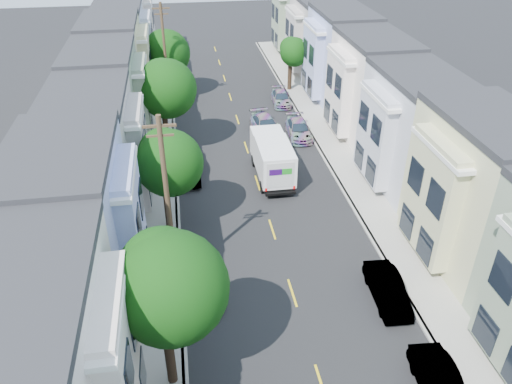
{
  "coord_description": "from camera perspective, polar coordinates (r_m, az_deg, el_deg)",
  "views": [
    {
      "loc": [
        -5.2,
        -19.85,
        19.26
      ],
      "look_at": [
        -0.87,
        7.26,
        2.2
      ],
      "focal_mm": 35.0,
      "sensor_mm": 36.0,
      "label": 1
    }
  ],
  "objects": [
    {
      "name": "curb_right",
      "position": [
        41.35,
        7.82,
        3.89
      ],
      "size": [
        0.3,
        70.0,
        0.15
      ],
      "primitive_type": "cube",
      "color": "gray",
      "rests_on": "ground"
    },
    {
      "name": "parked_right_d",
      "position": [
        51.67,
        2.87,
        10.67
      ],
      "size": [
        2.02,
        4.26,
        1.25
      ],
      "primitive_type": "imported",
      "rotation": [
        0.0,
        0.0,
        -0.07
      ],
      "color": "#0D1A39",
      "rests_on": "ground"
    },
    {
      "name": "parked_right_c",
      "position": [
        44.66,
        4.88,
        7.16
      ],
      "size": [
        2.16,
        4.68,
        1.38
      ],
      "primitive_type": "imported",
      "rotation": [
        0.0,
        0.0,
        -0.05
      ],
      "color": "black",
      "rests_on": "ground"
    },
    {
      "name": "parked_right_b",
      "position": [
        28.14,
        14.77,
        -10.73
      ],
      "size": [
        1.71,
        4.31,
        1.41
      ],
      "primitive_type": "imported",
      "rotation": [
        0.0,
        0.0,
        -0.05
      ],
      "color": "silver",
      "rests_on": "ground"
    },
    {
      "name": "centerline",
      "position": [
        40.16,
        -0.51,
        3.19
      ],
      "size": [
        0.12,
        70.0,
        0.01
      ],
      "primitive_type": "cube",
      "color": "gold",
      "rests_on": "ground"
    },
    {
      "name": "townhouse_row_right",
      "position": [
        43.05,
        14.36,
        4.22
      ],
      "size": [
        5.0,
        70.0,
        8.5
      ],
      "primitive_type": "cube",
      "color": "silver",
      "rests_on": "ground"
    },
    {
      "name": "parked_left_d",
      "position": [
        38.26,
        -7.48,
        2.55
      ],
      "size": [
        1.59,
        4.26,
        1.41
      ],
      "primitive_type": "imported",
      "rotation": [
        0.0,
        0.0,
        -0.02
      ],
      "color": "#400F12",
      "rests_on": "ground"
    },
    {
      "name": "utility_pole_far",
      "position": [
        49.9,
        -10.31,
        14.94
      ],
      "size": [
        1.6,
        0.26,
        10.0
      ],
      "color": "#42301E",
      "rests_on": "ground"
    },
    {
      "name": "curb_left",
      "position": [
        39.79,
        -9.17,
        2.59
      ],
      "size": [
        0.3,
        70.0,
        0.15
      ],
      "primitive_type": "cube",
      "color": "gray",
      "rests_on": "ground"
    },
    {
      "name": "tree_far_r",
      "position": [
        54.43,
        4.29,
        15.6
      ],
      "size": [
        3.04,
        3.04,
        5.68
      ],
      "color": "black",
      "rests_on": "ground"
    },
    {
      "name": "tree_c",
      "position": [
        30.84,
        -10.05,
        3.21
      ],
      "size": [
        4.19,
        4.19,
        6.85
      ],
      "color": "black",
      "rests_on": "ground"
    },
    {
      "name": "tree_d",
      "position": [
        40.56,
        -10.29,
        11.49
      ],
      "size": [
        4.7,
        4.7,
        7.86
      ],
      "color": "black",
      "rests_on": "ground"
    },
    {
      "name": "tree_b",
      "position": [
        20.36,
        -9.97,
        -10.8
      ],
      "size": [
        4.7,
        4.7,
        8.0
      ],
      "color": "black",
      "rests_on": "ground"
    },
    {
      "name": "lead_sedan",
      "position": [
        45.09,
        1.11,
        7.59
      ],
      "size": [
        2.56,
        5.09,
        1.47
      ],
      "primitive_type": "imported",
      "rotation": [
        0.0,
        0.0,
        0.1
      ],
      "color": "black",
      "rests_on": "ground"
    },
    {
      "name": "road_slab",
      "position": [
        40.16,
        -0.51,
        3.2
      ],
      "size": [
        12.0,
        70.0,
        0.02
      ],
      "primitive_type": "cube",
      "color": "black",
      "rests_on": "ground"
    },
    {
      "name": "townhouse_row_left",
      "position": [
        40.26,
        -16.41,
        1.86
      ],
      "size": [
        5.0,
        70.0,
        8.5
      ],
      "primitive_type": "cube",
      "color": "silver",
      "rests_on": "ground"
    },
    {
      "name": "utility_pole_near",
      "position": [
        26.04,
        -10.02,
        -1.51
      ],
      "size": [
        1.6,
        0.26,
        10.0
      ],
      "color": "#42301E",
      "rests_on": "ground"
    },
    {
      "name": "parked_left_c",
      "position": [
        27.85,
        -6.22,
        -10.27
      ],
      "size": [
        2.18,
        4.58,
        1.34
      ],
      "primitive_type": "imported",
      "rotation": [
        0.0,
        0.0,
        0.07
      ],
      "color": "#96979A",
      "rests_on": "ground"
    },
    {
      "name": "ground",
      "position": [
        28.15,
        4.17,
        -11.44
      ],
      "size": [
        160.0,
        160.0,
        0.0
      ],
      "primitive_type": "plane",
      "color": "black",
      "rests_on": "ground"
    },
    {
      "name": "tree_e",
      "position": [
        52.76,
        -10.28,
        15.31
      ],
      "size": [
        4.7,
        4.7,
        7.03
      ],
      "color": "black",
      "rests_on": "ground"
    },
    {
      "name": "fedex_truck",
      "position": [
        37.62,
        1.87,
        4.04
      ],
      "size": [
        2.46,
        6.4,
        3.07
      ],
      "rotation": [
        0.0,
        0.0,
        -0.0
      ],
      "color": "white",
      "rests_on": "ground"
    },
    {
      "name": "sidewalk_left",
      "position": [
        39.84,
        -11.03,
        2.43
      ],
      "size": [
        2.6,
        70.0,
        0.15
      ],
      "primitive_type": "cube",
      "color": "gray",
      "rests_on": "ground"
    },
    {
      "name": "sidewalk_right",
      "position": [
        41.72,
        9.54,
        4.0
      ],
      "size": [
        2.6,
        70.0,
        0.15
      ],
      "primitive_type": "cube",
      "color": "gray",
      "rests_on": "ground"
    }
  ]
}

